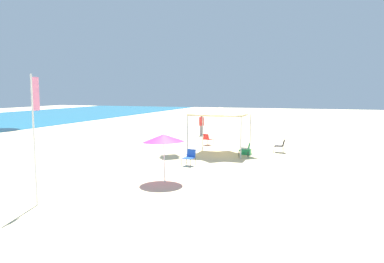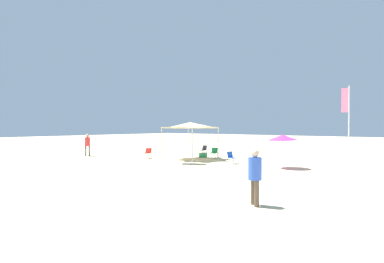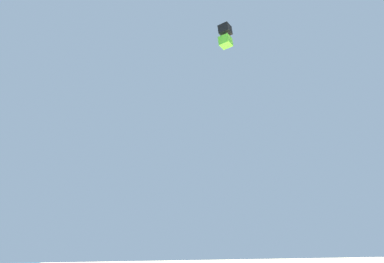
% 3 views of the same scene
% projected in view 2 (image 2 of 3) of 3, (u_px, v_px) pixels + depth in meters
% --- Properties ---
extents(ground, '(120.00, 120.00, 0.10)m').
position_uv_depth(ground, '(195.00, 160.00, 24.11)').
color(ground, beige).
extents(canopy_tent, '(3.11, 3.25, 2.84)m').
position_uv_depth(canopy_tent, '(190.00, 125.00, 24.29)').
color(canopy_tent, '#B7B7BC').
rests_on(canopy_tent, ground).
extents(beach_umbrella, '(1.76, 1.77, 2.07)m').
position_uv_depth(beach_umbrella, '(282.00, 137.00, 19.09)').
color(beach_umbrella, silver).
rests_on(beach_umbrella, ground).
extents(folding_chair_left_of_tent, '(0.70, 0.62, 0.82)m').
position_uv_depth(folding_chair_left_of_tent, '(232.00, 157.00, 21.29)').
color(folding_chair_left_of_tent, black).
rests_on(folding_chair_left_of_tent, ground).
extents(folding_chair_facing_ocean, '(0.76, 0.70, 0.82)m').
position_uv_depth(folding_chair_facing_ocean, '(148.00, 152.00, 24.88)').
color(folding_chair_facing_ocean, black).
rests_on(folding_chair_facing_ocean, ground).
extents(folding_chair_right_of_tent, '(0.58, 0.66, 0.82)m').
position_uv_depth(folding_chair_right_of_tent, '(203.00, 149.00, 27.94)').
color(folding_chair_right_of_tent, black).
rests_on(folding_chair_right_of_tent, ground).
extents(folding_chair_near_cooler, '(0.65, 0.73, 0.82)m').
position_uv_depth(folding_chair_near_cooler, '(214.00, 152.00, 25.08)').
color(folding_chair_near_cooler, black).
rests_on(folding_chair_near_cooler, ground).
extents(cooler_box, '(0.46, 0.65, 0.40)m').
position_uv_depth(cooler_box, '(203.00, 155.00, 25.56)').
color(cooler_box, '#1E8C4C').
rests_on(cooler_box, ground).
extents(banner_flag, '(0.36, 0.06, 4.37)m').
position_uv_depth(banner_flag, '(348.00, 125.00, 14.24)').
color(banner_flag, silver).
rests_on(banner_flag, ground).
extents(person_kite_handler, '(0.44, 0.44, 1.86)m').
position_uv_depth(person_kite_handler, '(87.00, 143.00, 26.57)').
color(person_kite_handler, slate).
rests_on(person_kite_handler, ground).
extents(person_beachcomber, '(0.43, 0.43, 1.82)m').
position_uv_depth(person_beachcomber, '(255.00, 172.00, 10.12)').
color(person_beachcomber, brown).
rests_on(person_beachcomber, ground).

